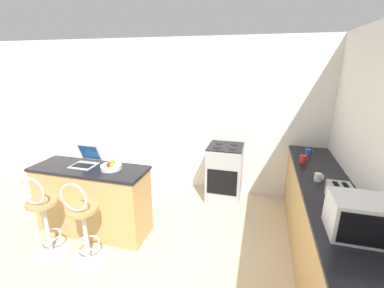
{
  "coord_description": "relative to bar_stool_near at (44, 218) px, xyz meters",
  "views": [
    {
      "loc": [
        1.45,
        -1.72,
        2.2
      ],
      "look_at": [
        0.48,
        1.83,
        1.03
      ],
      "focal_mm": 24.0,
      "sensor_mm": 36.0,
      "label": 1
    }
  ],
  "objects": [
    {
      "name": "laptop",
      "position": [
        0.17,
        0.63,
        0.5
      ],
      "size": [
        0.3,
        0.32,
        0.25
      ],
      "color": "#B7BABF",
      "rests_on": "breakfast_bar"
    },
    {
      "name": "mug_white",
      "position": [
        3.0,
        0.89,
        0.48
      ],
      "size": [
        0.1,
        0.08,
        0.09
      ],
      "color": "white",
      "rests_on": "counter_right"
    },
    {
      "name": "wall_back",
      "position": [
        0.87,
        2.21,
        0.81
      ],
      "size": [
        12.0,
        0.06,
        2.6
      ],
      "color": "silver",
      "rests_on": "ground_plane"
    },
    {
      "name": "toaster",
      "position": [
        3.11,
        0.43,
        0.52
      ],
      "size": [
        0.23,
        0.32,
        0.17
      ],
      "color": "#9EA3A8",
      "rests_on": "counter_right"
    },
    {
      "name": "mug_red",
      "position": [
        2.91,
        1.43,
        0.49
      ],
      "size": [
        0.1,
        0.08,
        0.1
      ],
      "color": "red",
      "rests_on": "counter_right"
    },
    {
      "name": "fruit_bowl",
      "position": [
        0.57,
        0.57,
        0.48
      ],
      "size": [
        0.26,
        0.26,
        0.11
      ],
      "color": "silver",
      "rests_on": "breakfast_bar"
    },
    {
      "name": "microwave",
      "position": [
        3.12,
        -0.07,
        0.59
      ],
      "size": [
        0.45,
        0.35,
        0.31
      ],
      "color": "silver",
      "rests_on": "counter_right"
    },
    {
      "name": "bar_stool_far",
      "position": [
        0.53,
        0.0,
        0.0
      ],
      "size": [
        0.4,
        0.4,
        1.04
      ],
      "color": "silver",
      "rests_on": "ground_plane"
    },
    {
      "name": "counter_right",
      "position": [
        3.09,
        0.69,
        -0.02
      ],
      "size": [
        0.58,
        3.0,
        0.93
      ],
      "color": "tan",
      "rests_on": "ground_plane"
    },
    {
      "name": "bar_stool_near",
      "position": [
        0.0,
        0.0,
        0.0
      ],
      "size": [
        0.4,
        0.4,
        1.04
      ],
      "color": "silver",
      "rests_on": "ground_plane"
    },
    {
      "name": "breakfast_bar",
      "position": [
        0.27,
        0.54,
        -0.02
      ],
      "size": [
        1.5,
        0.53,
        0.93
      ],
      "color": "tan",
      "rests_on": "ground_plane"
    },
    {
      "name": "mug_blue",
      "position": [
        3.02,
        1.76,
        0.49
      ],
      "size": [
        0.1,
        0.08,
        0.09
      ],
      "color": "#2D51AD",
      "rests_on": "counter_right"
    },
    {
      "name": "stove_range",
      "position": [
        1.82,
        1.88,
        -0.03
      ],
      "size": [
        0.55,
        0.57,
        0.94
      ],
      "color": "#9EA3A8",
      "rests_on": "ground_plane"
    }
  ]
}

